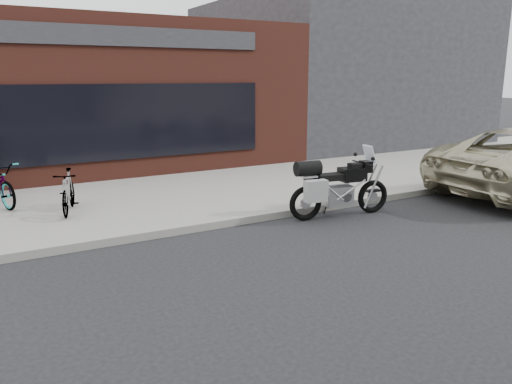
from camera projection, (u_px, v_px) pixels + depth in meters
name	position (u px, v px, depth m)	size (l,w,h in m)	color
ground	(390.00, 300.00, 6.59)	(120.00, 120.00, 0.00)	black
near_sidewalk	(189.00, 191.00, 12.50)	(44.00, 6.00, 0.15)	gray
storefront	(54.00, 96.00, 16.96)	(14.00, 10.07, 4.50)	#5D281E
neighbour_building	(334.00, 74.00, 22.58)	(10.00, 10.00, 6.00)	#25252A
motorcycle	(335.00, 188.00, 10.33)	(2.34, 0.77, 1.49)	black
bicycle_rear	(68.00, 191.00, 10.18)	(0.42, 1.48, 0.89)	gray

